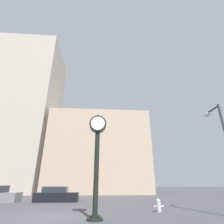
# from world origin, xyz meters

# --- Properties ---
(ground_plane) EXTENTS (200.00, 200.00, 0.00)m
(ground_plane) POSITION_xyz_m (0.00, 0.00, 0.00)
(ground_plane) COLOR #424247
(building_tall_tower) EXTENTS (12.87, 12.00, 30.38)m
(building_tall_tower) POSITION_xyz_m (-13.51, 24.00, 15.19)
(building_tall_tower) COLOR #ADA393
(building_tall_tower) RESTS_ON ground_plane
(building_storefront_row) EXTENTS (17.64, 12.00, 13.88)m
(building_storefront_row) POSITION_xyz_m (2.49, 24.00, 6.94)
(building_storefront_row) COLOR tan
(building_storefront_row) RESTS_ON ground_plane
(street_clock) EXTENTS (0.93, 0.74, 5.21)m
(street_clock) POSITION_xyz_m (2.33, -1.27, 3.23)
(street_clock) COLOR black
(street_clock) RESTS_ON ground_plane
(car_black) EXTENTS (4.03, 1.79, 1.32)m
(car_black) POSITION_xyz_m (-1.46, 8.18, 0.56)
(car_black) COLOR black
(car_black) RESTS_ON ground_plane
(fire_hydrant_far) EXTENTS (0.62, 0.27, 0.72)m
(fire_hydrant_far) POSITION_xyz_m (6.13, 1.09, 0.36)
(fire_hydrant_far) COLOR #B7B7BC
(fire_hydrant_far) RESTS_ON ground_plane
(street_lamp_right) EXTENTS (0.36, 1.57, 6.01)m
(street_lamp_right) POSITION_xyz_m (9.54, -1.14, 4.03)
(street_lamp_right) COLOR #38383D
(street_lamp_right) RESTS_ON ground_plane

